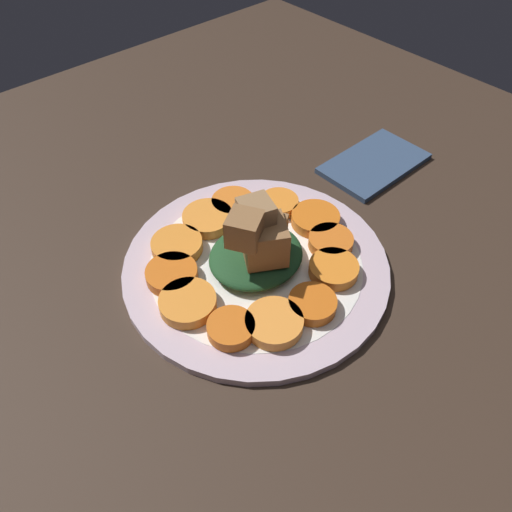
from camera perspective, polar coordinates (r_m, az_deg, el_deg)
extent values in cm
cube|color=#38281E|center=(59.36, 0.00, -2.04)|extent=(120.00, 120.00, 2.00)
cylinder|color=silver|center=(58.24, 0.00, -1.08)|extent=(30.86, 30.86, 1.00)
cylinder|color=white|center=(58.20, 0.00, -1.04)|extent=(24.69, 24.69, 1.00)
cylinder|color=orange|center=(56.82, 8.86, -1.47)|extent=(5.62, 5.62, 1.36)
cylinder|color=orange|center=(59.78, 8.53, 1.64)|extent=(5.31, 5.31, 1.36)
cylinder|color=orange|center=(62.53, 6.65, 4.35)|extent=(6.00, 6.00, 1.36)
cylinder|color=orange|center=(64.19, 2.64, 6.00)|extent=(4.98, 4.98, 1.36)
cylinder|color=orange|center=(64.25, -2.65, 6.04)|extent=(5.43, 5.43, 1.36)
cylinder|color=orange|center=(62.41, -5.39, 4.38)|extent=(6.26, 6.26, 1.36)
cylinder|color=orange|center=(59.42, -9.02, 1.21)|extent=(6.05, 6.05, 1.36)
cylinder|color=orange|center=(56.42, -9.61, -2.06)|extent=(5.82, 5.82, 1.36)
cylinder|color=orange|center=(53.44, -7.64, -5.48)|extent=(6.16, 6.16, 1.36)
cylinder|color=orange|center=(51.21, -2.87, -8.25)|extent=(4.96, 4.96, 1.36)
cylinder|color=orange|center=(51.56, 2.08, -7.66)|extent=(6.05, 6.05, 1.36)
cylinder|color=orange|center=(53.33, 6.47, -5.46)|extent=(5.16, 5.16, 1.36)
ellipsoid|color=#1E4723|center=(56.99, 0.00, 0.07)|extent=(11.23, 10.11, 2.20)
cube|color=olive|center=(53.70, 0.76, 1.59)|extent=(6.27, 6.27, 4.58)
cube|color=olive|center=(54.92, 1.23, 2.38)|extent=(5.40, 5.40, 3.92)
cube|color=olive|center=(51.07, -1.30, 3.07)|extent=(4.65, 4.65, 3.40)
cube|color=#9E754C|center=(53.13, -0.01, 5.17)|extent=(4.28, 4.28, 3.40)
cube|color=silver|center=(61.38, -6.44, 2.76)|extent=(10.95, 5.30, 0.40)
cube|color=silver|center=(62.57, -0.81, 4.16)|extent=(2.15, 2.66, 0.40)
cube|color=silver|center=(64.02, 1.38, 5.33)|extent=(4.26, 1.97, 0.40)
cube|color=silver|center=(63.55, 1.59, 4.96)|extent=(4.26, 1.97, 0.40)
cube|color=silver|center=(63.10, 1.81, 4.57)|extent=(4.26, 1.97, 0.40)
cube|color=silver|center=(62.64, 2.03, 4.19)|extent=(4.26, 1.97, 0.40)
cube|color=#334766|center=(75.10, 13.35, 10.26)|extent=(15.24, 9.14, 0.80)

